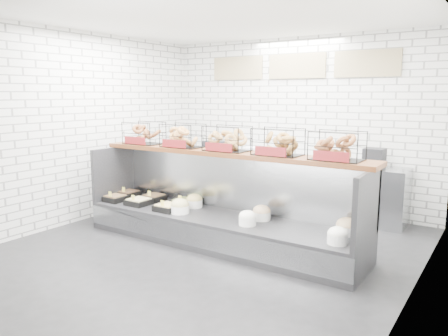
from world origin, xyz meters
The scene contains 5 objects.
ground centered at (0.00, 0.00, 0.00)m, with size 5.50×5.50×0.00m, color black.
room_shell centered at (0.00, 0.60, 2.06)m, with size 5.02×5.51×3.01m.
display_case centered at (-0.01, 0.35, 0.33)m, with size 4.00×0.90×1.20m.
bagel_shelf centered at (0.00, 0.52, 1.38)m, with size 4.10×0.50×0.40m.
prep_counter centered at (-0.01, 2.43, 0.47)m, with size 4.00×0.60×1.20m.
Camera 1 is at (3.22, -4.41, 2.02)m, focal length 35.00 mm.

